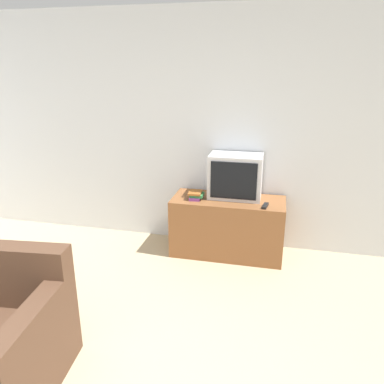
# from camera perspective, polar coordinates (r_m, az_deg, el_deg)

# --- Properties ---
(wall_back) EXTENTS (9.00, 0.06, 2.60)m
(wall_back) POSITION_cam_1_polar(r_m,az_deg,el_deg) (4.27, -1.71, 9.30)
(wall_back) COLOR silver
(wall_back) RESTS_ON ground_plane
(tv_stand) EXTENTS (1.21, 0.52, 0.64)m
(tv_stand) POSITION_cam_1_polar(r_m,az_deg,el_deg) (4.15, 5.44, -5.24)
(tv_stand) COLOR brown
(tv_stand) RESTS_ON ground_plane
(television) EXTENTS (0.56, 0.35, 0.47)m
(television) POSITION_cam_1_polar(r_m,az_deg,el_deg) (4.03, 6.64, 2.39)
(television) COLOR silver
(television) RESTS_ON tv_stand
(book_stack) EXTENTS (0.17, 0.19, 0.08)m
(book_stack) POSITION_cam_1_polar(r_m,az_deg,el_deg) (4.01, 0.59, -0.47)
(book_stack) COLOR #7A3884
(book_stack) RESTS_ON tv_stand
(remote_on_stand) EXTENTS (0.07, 0.16, 0.02)m
(remote_on_stand) POSITION_cam_1_polar(r_m,az_deg,el_deg) (3.86, 11.09, -2.08)
(remote_on_stand) COLOR black
(remote_on_stand) RESTS_ON tv_stand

